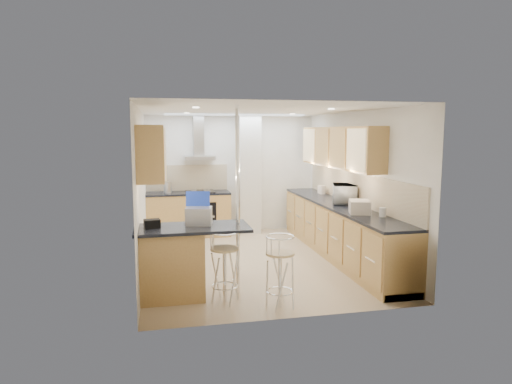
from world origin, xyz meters
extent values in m
plane|color=#CBB387|center=(0.00, 0.00, 0.00)|extent=(4.80, 4.80, 0.00)
cube|color=silver|center=(0.00, 2.40, 1.25)|extent=(3.60, 0.04, 2.50)
cube|color=silver|center=(0.00, -2.40, 1.25)|extent=(3.60, 0.04, 2.50)
cube|color=silver|center=(-1.80, 0.00, 1.25)|extent=(0.04, 4.80, 2.50)
cube|color=silver|center=(1.80, 0.00, 1.25)|extent=(0.04, 4.80, 2.50)
cube|color=white|center=(0.00, 0.00, 2.50)|extent=(3.60, 4.80, 0.02)
cube|color=tan|center=(1.63, 0.40, 1.88)|extent=(0.34, 3.00, 0.72)
cube|color=tan|center=(-1.63, -1.35, 1.88)|extent=(0.34, 0.62, 0.72)
cube|color=beige|center=(1.79, 0.00, 1.18)|extent=(0.03, 4.40, 0.56)
cube|color=beige|center=(-0.95, 2.38, 1.18)|extent=(1.70, 0.03, 0.56)
cube|color=silver|center=(0.35, 2.20, 1.25)|extent=(0.45, 0.40, 2.50)
cube|color=#B0B2B5|center=(-0.70, 2.15, 1.62)|extent=(0.62, 0.48, 0.08)
cube|color=#B0B2B5|center=(-0.70, 2.29, 2.06)|extent=(0.22, 0.20, 0.88)
cylinder|color=white|center=(-0.53, -1.45, 1.25)|extent=(0.05, 0.05, 2.50)
cube|color=black|center=(-0.70, 1.79, 0.45)|extent=(0.58, 0.02, 0.58)
cube|color=black|center=(-0.70, 2.10, 0.93)|extent=(0.58, 0.50, 0.02)
cube|color=tan|center=(0.00, 1.80, 2.48)|extent=(2.80, 0.35, 0.02)
cube|color=tan|center=(1.50, 0.00, 0.44)|extent=(0.60, 4.40, 0.88)
cube|color=black|center=(1.50, 0.00, 0.90)|extent=(0.63, 4.40, 0.04)
cube|color=tan|center=(-0.95, 2.10, 0.44)|extent=(1.70, 0.60, 0.88)
cube|color=black|center=(-0.95, 2.10, 0.90)|extent=(1.70, 0.63, 0.04)
cube|color=tan|center=(-1.12, -1.45, 0.45)|extent=(1.35, 0.62, 0.90)
cube|color=black|center=(-1.12, -1.45, 0.92)|extent=(1.47, 0.72, 0.04)
imported|color=white|center=(1.63, 0.06, 1.08)|extent=(0.58, 0.69, 0.33)
cube|color=#A8ABB1|center=(-1.03, -1.34, 1.05)|extent=(0.38, 0.31, 0.23)
cube|color=black|center=(-1.63, -1.42, 0.99)|extent=(0.22, 0.17, 0.11)
cylinder|color=beige|center=(1.66, 1.25, 1.01)|extent=(0.16, 0.16, 0.17)
cylinder|color=beige|center=(1.66, 1.38, 0.99)|extent=(0.12, 0.12, 0.15)
cylinder|color=beige|center=(1.50, -0.91, 1.01)|extent=(0.18, 0.18, 0.18)
cylinder|color=white|center=(1.66, -1.25, 0.99)|extent=(0.13, 0.13, 0.14)
cube|color=beige|center=(1.45, -0.91, 1.02)|extent=(0.40, 0.45, 0.20)
cylinder|color=#B0B2B5|center=(-1.36, 2.11, 1.03)|extent=(0.16, 0.16, 0.22)
camera|label=1|loc=(-1.53, -7.27, 2.16)|focal=32.00mm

